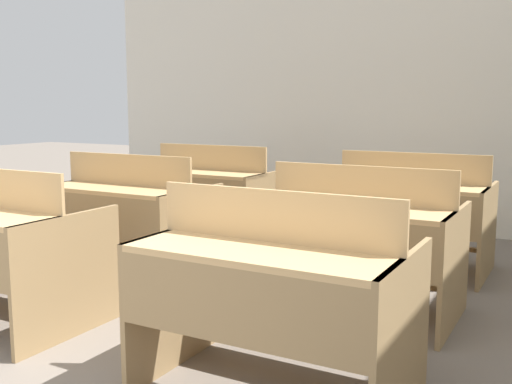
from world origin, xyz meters
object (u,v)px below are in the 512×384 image
at_px(bench_second_right, 359,240).
at_px(bench_third_right, 411,211).
at_px(bench_third_left, 211,194).
at_px(bench_front_right, 274,292).
at_px(bench_second_left, 128,214).

relative_size(bench_second_right, bench_third_right, 1.00).
height_order(bench_third_left, bench_third_right, same).
distance_m(bench_third_left, bench_third_right, 1.91).
xyz_separation_m(bench_second_right, bench_third_left, (-1.89, 1.20, 0.00)).
height_order(bench_front_right, bench_third_right, same).
bearing_deg(bench_front_right, bench_third_left, 128.42).
bearing_deg(bench_second_right, bench_third_left, 147.65).
bearing_deg(bench_third_right, bench_front_right, -89.92).
height_order(bench_second_left, bench_third_right, same).
bearing_deg(bench_second_right, bench_second_left, -179.39).
xyz_separation_m(bench_front_right, bench_third_right, (-0.00, 2.40, 0.00)).
distance_m(bench_second_right, bench_third_right, 1.19).
bearing_deg(bench_third_left, bench_second_left, -88.56).
bearing_deg(bench_third_left, bench_second_right, -32.35).
bearing_deg(bench_second_left, bench_front_right, -32.38).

